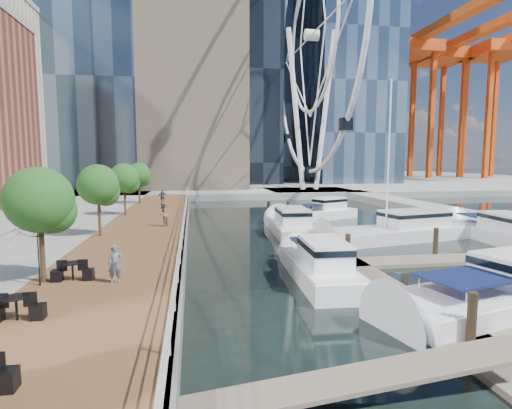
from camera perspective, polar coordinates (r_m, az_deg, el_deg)
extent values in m
plane|color=black|center=(14.97, 13.73, -16.78)|extent=(520.00, 520.00, 0.00)
cube|color=brown|center=(28.39, -16.14, -4.78)|extent=(6.00, 60.00, 1.00)
cube|color=#595954|center=(28.17, -10.05, -4.71)|extent=(0.25, 60.00, 1.00)
cube|color=gray|center=(114.92, -6.39, 3.57)|extent=(200.00, 114.00, 1.00)
cube|color=gray|center=(41.77, 28.59, -1.82)|extent=(4.00, 60.00, 1.00)
cube|color=gray|center=(67.74, 7.62, 1.71)|extent=(14.00, 12.00, 1.00)
cube|color=#6D6051|center=(24.86, 11.17, -7.15)|extent=(2.00, 32.00, 0.20)
cube|color=#6D6051|center=(25.87, 25.42, -7.12)|extent=(12.00, 2.00, 0.20)
cube|color=#6D6051|center=(34.39, 15.96, -3.55)|extent=(12.00, 2.00, 0.20)
cylinder|color=white|center=(67.35, 5.70, 13.21)|extent=(0.80, 0.80, 26.00)
cylinder|color=white|center=(68.79, 9.84, 13.01)|extent=(0.80, 0.80, 26.00)
torus|color=white|center=(70.49, 7.95, 22.85)|extent=(0.70, 44.70, 44.70)
cylinder|color=#3F2B1C|center=(18.05, -28.22, -6.05)|extent=(0.20, 0.20, 2.40)
sphere|color=#265B1E|center=(17.75, -28.57, 0.60)|extent=(2.60, 2.60, 2.60)
cylinder|color=#3F2B1C|center=(27.55, -21.46, -1.72)|extent=(0.20, 0.20, 2.40)
sphere|color=#265B1E|center=(27.36, -21.63, 2.65)|extent=(2.60, 2.60, 2.60)
cylinder|color=#3F2B1C|center=(37.31, -18.21, 0.39)|extent=(0.20, 0.20, 2.40)
sphere|color=#265B1E|center=(37.17, -18.32, 3.61)|extent=(2.60, 2.60, 2.60)
cylinder|color=#3F2B1C|center=(47.18, -16.31, 1.62)|extent=(0.20, 0.20, 2.40)
sphere|color=#265B1E|center=(47.06, -16.39, 4.16)|extent=(2.60, 2.60, 2.60)
imported|color=#515C6C|center=(16.87, -19.48, -8.03)|extent=(0.61, 0.46, 1.51)
imported|color=#85695C|center=(30.18, -13.14, -1.37)|extent=(0.93, 1.04, 1.79)
imported|color=#333A40|center=(45.11, -13.20, 1.08)|extent=(1.02, 0.42, 1.73)
imported|color=#0D311E|center=(17.54, -28.65, -6.30)|extent=(3.43, 3.46, 2.46)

